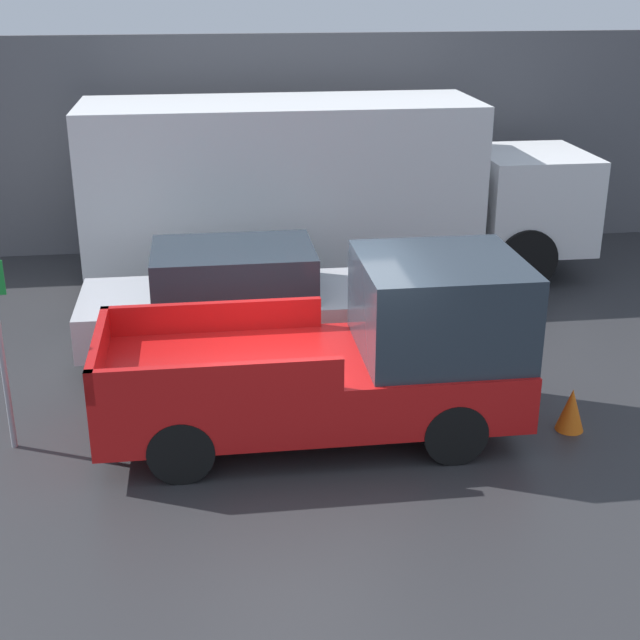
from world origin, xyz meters
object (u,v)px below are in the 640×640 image
(traffic_cone, at_px, (571,409))
(parking_sign, at_px, (0,341))
(pickup_truck, at_px, (351,356))
(car, at_px, (229,300))
(delivery_truck, at_px, (321,184))

(traffic_cone, bearing_deg, parking_sign, 176.04)
(pickup_truck, height_order, car, pickup_truck)
(delivery_truck, xyz_separation_m, parking_sign, (-4.46, -5.70, -0.39))
(parking_sign, bearing_deg, traffic_cone, -3.96)
(car, distance_m, delivery_truck, 3.77)
(car, height_order, delivery_truck, delivery_truck)
(delivery_truck, distance_m, traffic_cone, 6.74)
(delivery_truck, bearing_deg, car, -119.24)
(pickup_truck, distance_m, car, 2.97)
(parking_sign, xyz_separation_m, traffic_cone, (6.75, -0.47, -1.10))
(pickup_truck, distance_m, traffic_cone, 2.81)
(traffic_cone, bearing_deg, car, 143.81)
(pickup_truck, relative_size, traffic_cone, 9.11)
(delivery_truck, height_order, parking_sign, delivery_truck)
(pickup_truck, height_order, delivery_truck, delivery_truck)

